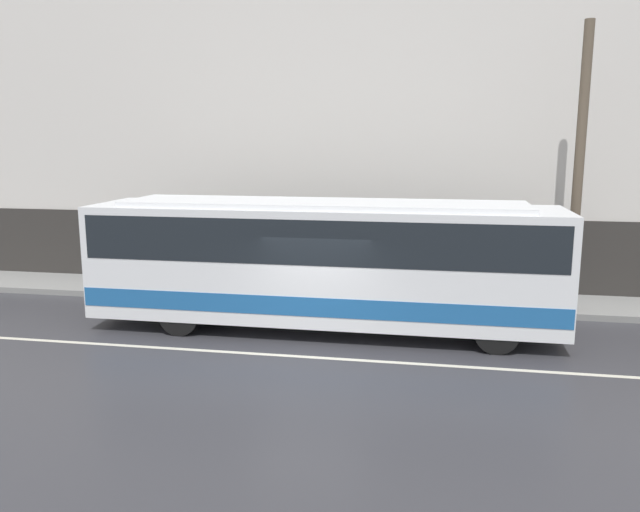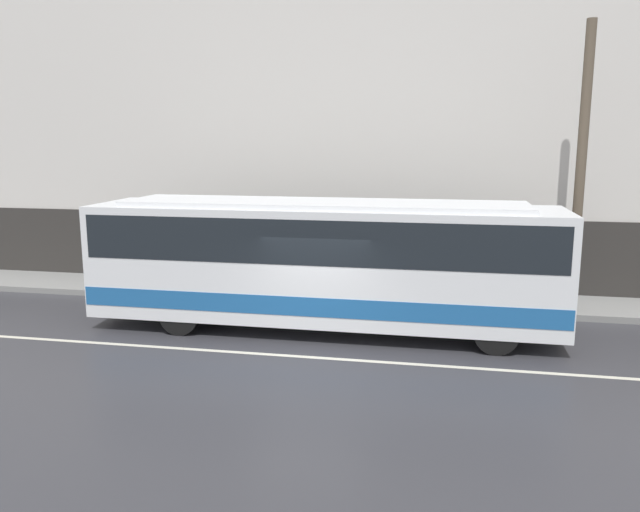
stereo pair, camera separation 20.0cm
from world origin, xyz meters
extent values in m
plane|color=#333338|center=(0.00, 0.00, 0.00)|extent=(60.00, 60.00, 0.00)
cube|color=gray|center=(0.00, 5.13, 0.09)|extent=(60.00, 2.26, 0.18)
cube|color=silver|center=(0.00, 6.41, 4.73)|extent=(60.00, 0.30, 9.46)
cube|color=#2D2B28|center=(0.00, 6.25, 1.18)|extent=(60.00, 0.06, 2.36)
cube|color=beige|center=(0.00, 0.00, 0.00)|extent=(54.00, 0.14, 0.01)
cube|color=white|center=(-0.07, 2.12, 1.72)|extent=(11.44, 2.56, 2.74)
cube|color=#1E5999|center=(-0.07, 2.12, 0.90)|extent=(11.39, 2.58, 0.45)
cube|color=black|center=(-0.07, 2.12, 2.39)|extent=(11.10, 2.58, 1.04)
cube|color=orange|center=(5.60, 2.12, 2.90)|extent=(0.12, 1.92, 0.28)
cube|color=white|center=(-0.07, 2.12, 3.15)|extent=(9.73, 2.18, 0.12)
cylinder|color=black|center=(4.05, 1.00, 0.49)|extent=(0.99, 0.28, 0.99)
cylinder|color=black|center=(4.05, 3.24, 0.49)|extent=(0.99, 0.28, 0.99)
cylinder|color=black|center=(-3.39, 1.00, 0.49)|extent=(0.99, 0.28, 0.99)
cylinder|color=black|center=(-3.39, 3.24, 0.49)|extent=(0.99, 0.28, 0.99)
cylinder|color=brown|center=(6.25, 4.48, 3.90)|extent=(0.25, 0.25, 7.45)
camera|label=1|loc=(2.56, -12.72, 4.68)|focal=35.00mm
camera|label=2|loc=(2.76, -12.68, 4.68)|focal=35.00mm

